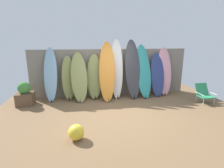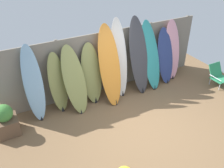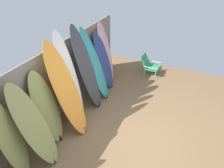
% 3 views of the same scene
% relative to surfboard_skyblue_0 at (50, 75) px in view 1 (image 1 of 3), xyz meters
% --- Properties ---
extents(ground, '(7.68, 7.68, 0.00)m').
position_rel_surfboard_skyblue_0_xyz_m(ground, '(2.21, -1.67, -0.94)').
color(ground, brown).
extents(fence_back, '(6.08, 0.11, 1.80)m').
position_rel_surfboard_skyblue_0_xyz_m(fence_back, '(2.21, 0.34, -0.04)').
color(fence_back, gray).
rests_on(fence_back, ground).
extents(surfboard_skyblue_0, '(0.49, 0.60, 1.90)m').
position_rel_surfboard_skyblue_0_xyz_m(surfboard_skyblue_0, '(0.00, 0.00, 0.00)').
color(surfboard_skyblue_0, '#8CB7D6').
rests_on(surfboard_skyblue_0, ground).
extents(surfboard_olive_1, '(0.47, 0.41, 1.60)m').
position_rel_surfboard_skyblue_0_xyz_m(surfboard_olive_1, '(0.60, 0.02, -0.16)').
color(surfboard_olive_1, olive).
rests_on(surfboard_olive_1, ground).
extents(surfboard_olive_2, '(0.64, 0.79, 1.72)m').
position_rel_surfboard_skyblue_0_xyz_m(surfboard_olive_2, '(0.99, -0.16, -0.09)').
color(surfboard_olive_2, olive).
rests_on(surfboard_olive_2, ground).
extents(surfboard_olive_3, '(0.59, 0.57, 1.64)m').
position_rel_surfboard_skyblue_0_xyz_m(surfboard_olive_3, '(1.54, 0.00, -0.13)').
color(surfboard_olive_3, olive).
rests_on(surfboard_olive_3, ground).
extents(surfboard_orange_4, '(0.67, 0.93, 2.09)m').
position_rel_surfboard_skyblue_0_xyz_m(surfboard_orange_4, '(1.98, -0.20, 0.09)').
color(surfboard_orange_4, orange).
rests_on(surfboard_orange_4, ground).
extents(surfboard_white_5, '(0.52, 0.62, 2.19)m').
position_rel_surfboard_skyblue_0_xyz_m(surfboard_white_5, '(2.37, -0.03, 0.13)').
color(surfboard_white_5, white).
rests_on(surfboard_white_5, ground).
extents(surfboard_charcoal_6, '(0.58, 0.73, 2.16)m').
position_rel_surfboard_skyblue_0_xyz_m(surfboard_charcoal_6, '(2.96, -0.12, 0.13)').
color(surfboard_charcoal_6, '#38383D').
rests_on(surfboard_charcoal_6, ground).
extents(surfboard_teal_7, '(0.62, 0.81, 1.98)m').
position_rel_surfboard_skyblue_0_xyz_m(surfboard_teal_7, '(3.39, -0.11, 0.04)').
color(surfboard_teal_7, teal).
rests_on(surfboard_teal_7, ground).
extents(surfboard_navy_8, '(0.57, 0.63, 1.67)m').
position_rel_surfboard_skyblue_0_xyz_m(surfboard_navy_8, '(3.97, -0.08, -0.12)').
color(surfboard_navy_8, navy).
rests_on(surfboard_navy_8, ground).
extents(surfboard_pink_9, '(0.59, 0.48, 1.86)m').
position_rel_surfboard_skyblue_0_xyz_m(surfboard_pink_9, '(4.30, 0.00, -0.02)').
color(surfboard_pink_9, pink).
rests_on(surfboard_pink_9, ground).
extents(beach_chair, '(0.50, 0.58, 0.63)m').
position_rel_surfboard_skyblue_0_xyz_m(beach_chair, '(5.28, -1.09, -0.62)').
color(beach_chair, silver).
rests_on(beach_chair, ground).
extents(planter_box, '(0.53, 0.50, 0.80)m').
position_rel_surfboard_skyblue_0_xyz_m(planter_box, '(-0.81, -0.34, -0.59)').
color(planter_box, brown).
rests_on(planter_box, ground).
extents(beach_ball, '(0.35, 0.35, 0.35)m').
position_rel_surfboard_skyblue_0_xyz_m(beach_ball, '(0.92, -2.81, -0.77)').
color(beach_ball, yellow).
rests_on(beach_ball, ground).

